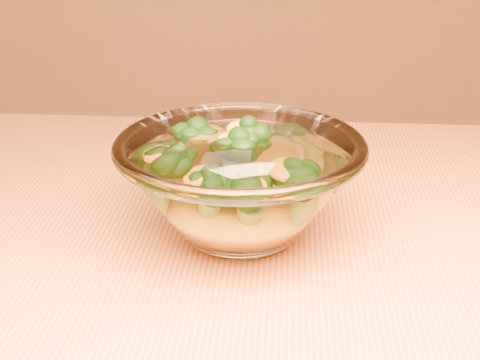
# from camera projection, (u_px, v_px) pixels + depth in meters

# --- Properties ---
(glass_bowl) EXTENTS (0.21, 0.21, 0.09)m
(glass_bowl) POSITION_uv_depth(u_px,v_px,m) (240.00, 185.00, 0.57)
(glass_bowl) COLOR white
(glass_bowl) RESTS_ON table
(cheese_sauce) EXTENTS (0.11, 0.11, 0.03)m
(cheese_sauce) POSITION_uv_depth(u_px,v_px,m) (240.00, 206.00, 0.57)
(cheese_sauce) COLOR #F0A914
(cheese_sauce) RESTS_ON glass_bowl
(broccoli_heap) EXTENTS (0.14, 0.13, 0.07)m
(broccoli_heap) POSITION_uv_depth(u_px,v_px,m) (227.00, 166.00, 0.57)
(broccoli_heap) COLOR black
(broccoli_heap) RESTS_ON cheese_sauce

